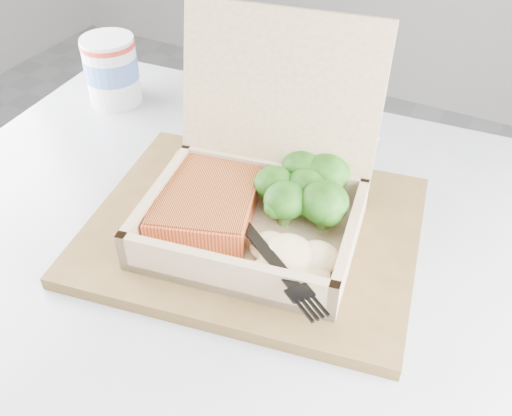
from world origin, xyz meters
The scene contains 9 objects.
cafe_table centered at (-0.22, 0.28, 0.53)m, with size 0.81×0.81×0.71m.
serving_tray centered at (-0.18, 0.33, 0.72)m, with size 0.35×0.28×0.02m, color brown.
takeout_container centered at (-0.18, 0.35, 0.78)m, with size 0.25×0.25×0.21m.
salmon_fillet centered at (-0.23, 0.32, 0.75)m, with size 0.10×0.14×0.03m, color orange.
broccoli_pile centered at (-0.14, 0.37, 0.76)m, with size 0.12×0.12×0.04m, color #2E791A, non-canonical shape.
mashed_potatoes centered at (-0.12, 0.28, 0.75)m, with size 0.09×0.08×0.03m, color beige.
plastic_fork centered at (-0.15, 0.28, 0.76)m, with size 0.14×0.11×0.02m.
paper_cup centered at (-0.51, 0.50, 0.76)m, with size 0.08×0.08×0.10m.
receipt centered at (-0.16, 0.52, 0.71)m, with size 0.07×0.14×0.00m, color silver.
Camera 1 is at (0.04, -0.08, 1.14)m, focal length 40.00 mm.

